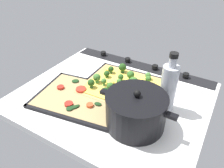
% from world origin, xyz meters
% --- Properties ---
extents(ground_plane, '(0.75, 0.63, 0.03)m').
position_xyz_m(ground_plane, '(0.00, 0.00, -0.01)').
color(ground_plane, white).
extents(stove_control_panel, '(0.72, 0.07, 0.03)m').
position_xyz_m(stove_control_panel, '(0.00, -0.28, 0.01)').
color(stove_control_panel, black).
rests_on(stove_control_panel, ground_plane).
extents(baking_tray_front, '(0.35, 0.31, 0.01)m').
position_xyz_m(baking_tray_front, '(-0.01, -0.06, 0.00)').
color(baking_tray_front, black).
rests_on(baking_tray_front, ground_plane).
extents(broccoli_pizza, '(0.33, 0.28, 0.06)m').
position_xyz_m(broccoli_pizza, '(-0.01, -0.06, 0.02)').
color(broccoli_pizza, tan).
rests_on(broccoli_pizza, baking_tray_front).
extents(baking_tray_back, '(0.40, 0.31, 0.01)m').
position_xyz_m(baking_tray_back, '(0.09, 0.09, 0.00)').
color(baking_tray_back, black).
rests_on(baking_tray_back, ground_plane).
extents(veggie_pizza_back, '(0.38, 0.29, 0.02)m').
position_xyz_m(veggie_pizza_back, '(0.09, 0.09, 0.01)').
color(veggie_pizza_back, tan).
rests_on(veggie_pizza_back, baking_tray_back).
extents(cooking_pot, '(0.27, 0.20, 0.14)m').
position_xyz_m(cooking_pot, '(-0.15, 0.11, 0.06)').
color(cooking_pot, black).
rests_on(cooking_pot, ground_plane).
extents(oil_bottle, '(0.06, 0.06, 0.23)m').
position_xyz_m(oil_bottle, '(-0.21, -0.03, 0.10)').
color(oil_bottle, '#B7BCC6').
rests_on(oil_bottle, ground_plane).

